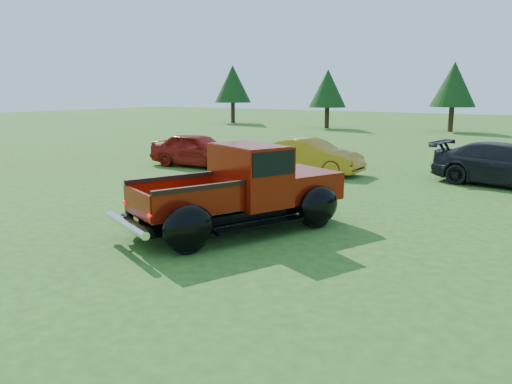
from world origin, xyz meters
TOP-DOWN VIEW (x-y plane):
  - ground at (0.00, 0.00)m, footprint 120.00×120.00m
  - tree_far_west at (-22.00, 30.00)m, footprint 3.33×3.33m
  - tree_west at (-12.00, 29.00)m, footprint 2.94×2.94m
  - tree_mid_left at (-3.00, 31.00)m, footprint 3.20×3.20m
  - pickup_truck at (-0.61, 1.50)m, footprint 3.77×5.32m
  - show_car_red at (-7.42, 7.77)m, footprint 4.08×1.96m
  - show_car_yellow at (-2.92, 8.86)m, footprint 3.85×1.43m
  - show_car_grey at (3.50, 10.06)m, footprint 4.90×2.53m

SIDE VIEW (x-z plane):
  - ground at x=0.00m, z-range 0.00..0.00m
  - show_car_yellow at x=-2.92m, z-range 0.00..1.26m
  - show_car_red at x=-7.42m, z-range 0.00..1.34m
  - show_car_grey at x=3.50m, z-range 0.00..1.36m
  - pickup_truck at x=-0.61m, z-range -0.05..1.81m
  - tree_west at x=-12.00m, z-range 0.81..5.41m
  - tree_mid_left at x=-3.00m, z-range 0.88..5.88m
  - tree_far_west at x=-22.00m, z-range 0.92..6.12m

